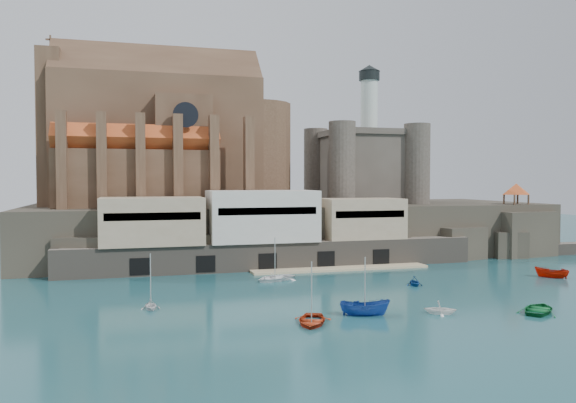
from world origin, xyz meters
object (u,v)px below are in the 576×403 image
Objects in this scene: church at (169,142)px; boat_1 at (440,314)px; castle_keep at (364,163)px; boat_0 at (312,323)px; boat_2 at (365,315)px; pavilion at (516,190)px.

boat_1 is (25.62, -55.70, -22.13)m from church.
castle_keep is 65.02m from boat_0.
boat_2 is at bearing 105.51° from boat_1.
church is 8.59× the size of boat_2.
boat_2 reaches higher than boat_1.
castle_keep is 60.81m from boat_2.
boat_0 is at bearing -144.25° from pavilion.
church is at bearing 166.52° from pavilion.
pavilion is at bearing -18.79° from boat_1.
church is 7.34× the size of pavilion.
boat_0 is (10.71, -55.75, -22.13)m from church.
pavilion is (66.13, -15.85, -9.40)m from church.
pavilion reaches higher than boat_1.
boat_0 is at bearing -79.12° from church.
castle_keep is 59.71m from boat_1.
pavilion is 1.17× the size of boat_2.
pavilion reaches higher than boat_2.
castle_keep reaches higher than pavilion.
boat_2 is at bearing -141.91° from pavilion.
church reaches higher than castle_keep.
church reaches higher than pavilion.
castle_keep is at bearing -1.11° from church.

